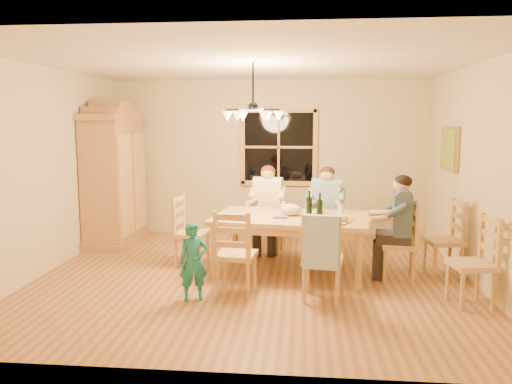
# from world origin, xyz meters

# --- Properties ---
(floor) EXTENTS (5.50, 5.50, 0.00)m
(floor) POSITION_xyz_m (0.00, 0.00, 0.00)
(floor) COLOR brown
(floor) RESTS_ON ground
(ceiling) EXTENTS (5.50, 5.00, 0.02)m
(ceiling) POSITION_xyz_m (0.00, 0.00, 2.70)
(ceiling) COLOR white
(ceiling) RESTS_ON wall_back
(wall_back) EXTENTS (5.50, 0.02, 2.70)m
(wall_back) POSITION_xyz_m (0.00, 2.50, 1.35)
(wall_back) COLOR #C9BB8E
(wall_back) RESTS_ON floor
(wall_left) EXTENTS (0.02, 5.00, 2.70)m
(wall_left) POSITION_xyz_m (-2.75, 0.00, 1.35)
(wall_left) COLOR #C9BB8E
(wall_left) RESTS_ON floor
(wall_right) EXTENTS (0.02, 5.00, 2.70)m
(wall_right) POSITION_xyz_m (2.75, 0.00, 1.35)
(wall_right) COLOR #C9BB8E
(wall_right) RESTS_ON floor
(window) EXTENTS (1.30, 0.06, 1.30)m
(window) POSITION_xyz_m (0.20, 2.47, 1.55)
(window) COLOR black
(window) RESTS_ON wall_back
(painting) EXTENTS (0.06, 0.78, 0.64)m
(painting) POSITION_xyz_m (2.71, 1.20, 1.60)
(painting) COLOR #976941
(painting) RESTS_ON wall_right
(chandelier) EXTENTS (0.77, 0.68, 0.71)m
(chandelier) POSITION_xyz_m (-0.00, 0.00, 2.08)
(chandelier) COLOR black
(chandelier) RESTS_ON ceiling
(armoire) EXTENTS (0.66, 1.40, 2.30)m
(armoire) POSITION_xyz_m (-2.42, 1.60, 1.06)
(armoire) COLOR #976941
(armoire) RESTS_ON floor
(dining_table) EXTENTS (2.12, 1.45, 0.76)m
(dining_table) POSITION_xyz_m (0.47, 0.25, 0.66)
(dining_table) COLOR #AC7C4C
(dining_table) RESTS_ON floor
(chair_far_left) EXTENTS (0.49, 0.47, 0.99)m
(chair_far_left) POSITION_xyz_m (0.10, 1.24, 0.30)
(chair_far_left) COLOR tan
(chair_far_left) RESTS_ON floor
(chair_far_right) EXTENTS (0.49, 0.47, 0.99)m
(chair_far_right) POSITION_xyz_m (0.98, 1.13, 0.30)
(chair_far_right) COLOR tan
(chair_far_right) RESTS_ON floor
(chair_near_left) EXTENTS (0.49, 0.47, 0.99)m
(chair_near_left) POSITION_xyz_m (-0.14, -0.62, 0.30)
(chair_near_left) COLOR tan
(chair_near_left) RESTS_ON floor
(chair_near_right) EXTENTS (0.49, 0.47, 0.99)m
(chair_near_right) POSITION_xyz_m (0.85, -0.74, 0.30)
(chair_near_right) COLOR tan
(chair_near_right) RESTS_ON floor
(chair_end_left) EXTENTS (0.47, 0.49, 0.99)m
(chair_end_left) POSITION_xyz_m (-0.89, 0.42, 0.30)
(chair_end_left) COLOR tan
(chair_end_left) RESTS_ON floor
(chair_end_right) EXTENTS (0.47, 0.49, 0.99)m
(chair_end_right) POSITION_xyz_m (1.84, 0.08, 0.30)
(chair_end_right) COLOR tan
(chair_end_right) RESTS_ON floor
(adult_woman) EXTENTS (0.43, 0.46, 0.87)m
(adult_woman) POSITION_xyz_m (0.10, 1.24, 0.84)
(adult_woman) COLOR beige
(adult_woman) RESTS_ON floor
(adult_plaid_man) EXTENTS (0.43, 0.46, 0.87)m
(adult_plaid_man) POSITION_xyz_m (0.98, 1.13, 0.84)
(adult_plaid_man) COLOR #33648E
(adult_plaid_man) RESTS_ON floor
(adult_slate_man) EXTENTS (0.46, 0.43, 0.87)m
(adult_slate_man) POSITION_xyz_m (1.84, 0.08, 0.84)
(adult_slate_man) COLOR #3D5162
(adult_slate_man) RESTS_ON floor
(towel) EXTENTS (0.39, 0.15, 0.58)m
(towel) POSITION_xyz_m (0.83, -0.93, 0.70)
(towel) COLOR #95ADCA
(towel) RESTS_ON chair_near_right
(wine_bottle_a) EXTENTS (0.08, 0.08, 0.33)m
(wine_bottle_a) POSITION_xyz_m (0.71, 0.29, 0.93)
(wine_bottle_a) COLOR black
(wine_bottle_a) RESTS_ON dining_table
(wine_bottle_b) EXTENTS (0.08, 0.08, 0.33)m
(wine_bottle_b) POSITION_xyz_m (0.84, 0.11, 0.93)
(wine_bottle_b) COLOR black
(wine_bottle_b) RESTS_ON dining_table
(plate_woman) EXTENTS (0.26, 0.26, 0.02)m
(plate_woman) POSITION_xyz_m (-0.02, 0.63, 0.77)
(plate_woman) COLOR white
(plate_woman) RESTS_ON dining_table
(plate_plaid) EXTENTS (0.26, 0.26, 0.02)m
(plate_plaid) POSITION_xyz_m (0.84, 0.51, 0.77)
(plate_plaid) COLOR white
(plate_plaid) RESTS_ON dining_table
(plate_slate) EXTENTS (0.26, 0.26, 0.02)m
(plate_slate) POSITION_xyz_m (1.16, 0.11, 0.77)
(plate_slate) COLOR white
(plate_slate) RESTS_ON dining_table
(wine_glass_a) EXTENTS (0.06, 0.06, 0.14)m
(wine_glass_a) POSITION_xyz_m (0.37, 0.58, 0.83)
(wine_glass_a) COLOR silver
(wine_glass_a) RESTS_ON dining_table
(wine_glass_b) EXTENTS (0.06, 0.06, 0.14)m
(wine_glass_b) POSITION_xyz_m (1.12, 0.31, 0.83)
(wine_glass_b) COLOR silver
(wine_glass_b) RESTS_ON dining_table
(cap) EXTENTS (0.20, 0.20, 0.11)m
(cap) POSITION_xyz_m (1.08, -0.14, 0.82)
(cap) COLOR #D2B98C
(cap) RESTS_ON dining_table
(napkin) EXTENTS (0.20, 0.16, 0.03)m
(napkin) POSITION_xyz_m (0.34, 0.08, 0.78)
(napkin) COLOR slate
(napkin) RESTS_ON dining_table
(cloth_bundle) EXTENTS (0.28, 0.22, 0.15)m
(cloth_bundle) POSITION_xyz_m (0.47, 0.28, 0.84)
(cloth_bundle) COLOR #C6B08F
(cloth_bundle) RESTS_ON dining_table
(child) EXTENTS (0.37, 0.30, 0.88)m
(child) POSITION_xyz_m (-0.58, -0.90, 0.44)
(child) COLOR #1B777B
(child) RESTS_ON floor
(chair_spare_front) EXTENTS (0.48, 0.49, 0.99)m
(chair_spare_front) POSITION_xyz_m (2.45, -0.77, 0.30)
(chair_spare_front) COLOR tan
(chair_spare_front) RESTS_ON floor
(chair_spare_back) EXTENTS (0.47, 0.49, 0.99)m
(chair_spare_back) POSITION_xyz_m (2.45, 0.31, 0.30)
(chair_spare_back) COLOR tan
(chair_spare_back) RESTS_ON floor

